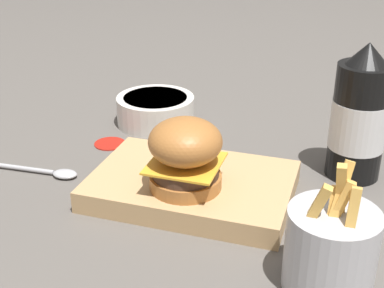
# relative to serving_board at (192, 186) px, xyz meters

# --- Properties ---
(ground_plane) EXTENTS (6.00, 6.00, 0.00)m
(ground_plane) POSITION_rel_serving_board_xyz_m (-0.01, -0.07, -0.02)
(ground_plane) COLOR #5B5651
(serving_board) EXTENTS (0.28, 0.19, 0.03)m
(serving_board) POSITION_rel_serving_board_xyz_m (0.00, 0.00, 0.00)
(serving_board) COLOR tan
(serving_board) RESTS_ON ground_plane
(burger) EXTENTS (0.10, 0.10, 0.10)m
(burger) POSITION_rel_serving_board_xyz_m (-0.00, 0.03, 0.06)
(burger) COLOR #AD6B33
(burger) RESTS_ON serving_board
(ketchup_bottle) EXTENTS (0.08, 0.08, 0.21)m
(ketchup_bottle) POSITION_rel_serving_board_xyz_m (-0.21, -0.13, 0.08)
(ketchup_bottle) COLOR black
(ketchup_bottle) RESTS_ON ground_plane
(fries_basket) EXTENTS (0.10, 0.10, 0.15)m
(fries_basket) POSITION_rel_serving_board_xyz_m (-0.20, 0.14, 0.03)
(fries_basket) COLOR #B7B7BC
(fries_basket) RESTS_ON ground_plane
(side_bowl) EXTENTS (0.14, 0.14, 0.05)m
(side_bowl) POSITION_rel_serving_board_xyz_m (0.14, -0.23, 0.01)
(side_bowl) COLOR silver
(side_bowl) RESTS_ON ground_plane
(spoon) EXTENTS (0.19, 0.03, 0.01)m
(spoon) POSITION_rel_serving_board_xyz_m (0.24, 0.01, -0.01)
(spoon) COLOR #B2B2B7
(spoon) RESTS_ON ground_plane
(ketchup_puddle) EXTENTS (0.05, 0.05, 0.00)m
(ketchup_puddle) POSITION_rel_serving_board_xyz_m (0.19, -0.12, -0.01)
(ketchup_puddle) COLOR #B21E14
(ketchup_puddle) RESTS_ON ground_plane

